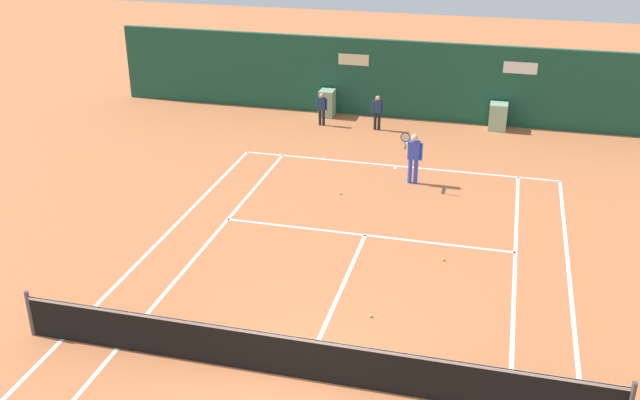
# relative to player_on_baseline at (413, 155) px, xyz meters

# --- Properties ---
(ground_plane) EXTENTS (80.00, 80.00, 0.01)m
(ground_plane) POSITION_rel_player_on_baseline_xyz_m (-0.73, -9.78, -0.97)
(ground_plane) COLOR #C67042
(tennis_net) EXTENTS (12.10, 0.10, 1.07)m
(tennis_net) POSITION_rel_player_on_baseline_xyz_m (-0.73, -10.35, -0.46)
(tennis_net) COLOR #4C4C51
(tennis_net) RESTS_ON ground_plane
(sponsor_back_wall) EXTENTS (25.00, 1.02, 3.09)m
(sponsor_back_wall) POSITION_rel_player_on_baseline_xyz_m (-0.73, 6.62, 0.52)
(sponsor_back_wall) COLOR #194C38
(sponsor_back_wall) RESTS_ON ground_plane
(player_on_baseline) EXTENTS (0.64, 0.69, 1.86)m
(player_on_baseline) POSITION_rel_player_on_baseline_xyz_m (0.00, 0.00, 0.00)
(player_on_baseline) COLOR blue
(player_on_baseline) RESTS_ON ground_plane
(ball_kid_centre_post) EXTENTS (0.43, 0.18, 1.28)m
(ball_kid_centre_post) POSITION_rel_player_on_baseline_xyz_m (-4.22, 4.90, -0.23)
(ball_kid_centre_post) COLOR black
(ball_kid_centre_post) RESTS_ON ground_plane
(ball_kid_left_post) EXTENTS (0.45, 0.19, 1.34)m
(ball_kid_left_post) POSITION_rel_player_on_baseline_xyz_m (-2.04, 4.90, -0.20)
(ball_kid_left_post) COLOR black
(ball_kid_left_post) RESTS_ON ground_plane
(tennis_ball_by_sideline) EXTENTS (0.07, 0.07, 0.07)m
(tennis_ball_by_sideline) POSITION_rel_player_on_baseline_xyz_m (1.49, -4.86, -0.94)
(tennis_ball_by_sideline) COLOR #CCE033
(tennis_ball_by_sideline) RESTS_ON ground_plane
(tennis_ball_mid_court) EXTENTS (0.07, 0.07, 0.07)m
(tennis_ball_mid_court) POSITION_rel_player_on_baseline_xyz_m (0.18, -7.89, -0.94)
(tennis_ball_mid_court) COLOR #CCE033
(tennis_ball_mid_court) RESTS_ON ground_plane
(tennis_ball_near_service_line) EXTENTS (0.07, 0.07, 0.07)m
(tennis_ball_near_service_line) POSITION_rel_player_on_baseline_xyz_m (-2.02, -1.43, -0.94)
(tennis_ball_near_service_line) COLOR #CCE033
(tennis_ball_near_service_line) RESTS_ON ground_plane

